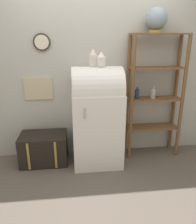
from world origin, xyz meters
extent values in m
plane|color=#60564C|center=(0.00, 0.00, 0.00)|extent=(12.00, 12.00, 0.00)
cube|color=#B7B7AD|center=(0.00, 0.58, 1.35)|extent=(7.00, 0.05, 2.70)
cylinder|color=#382D1E|center=(-0.71, 0.54, 1.67)|extent=(0.23, 0.03, 0.23)
cylinder|color=beige|center=(-0.71, 0.52, 1.67)|extent=(0.19, 0.01, 0.19)
cube|color=#C6B793|center=(-0.81, 0.54, 1.04)|extent=(0.40, 0.02, 0.31)
cube|color=white|center=(0.00, 0.25, 0.52)|extent=(0.67, 0.61, 1.04)
cylinder|color=white|center=(0.00, 0.25, 1.09)|extent=(0.66, 0.58, 0.58)
cylinder|color=#B7B7BC|center=(-0.18, -0.08, 0.85)|extent=(0.02, 0.02, 0.14)
cube|color=black|center=(-0.76, 0.30, 0.22)|extent=(0.65, 0.42, 0.43)
cube|color=#AD8942|center=(-0.94, 0.08, 0.22)|extent=(0.03, 0.01, 0.39)
cube|color=#AD8942|center=(-0.58, 0.08, 0.22)|extent=(0.03, 0.01, 0.39)
cylinder|color=brown|center=(0.49, 0.26, 0.89)|extent=(0.05, 0.05, 1.79)
cylinder|color=brown|center=(1.23, 0.26, 0.89)|extent=(0.05, 0.05, 1.79)
cylinder|color=brown|center=(0.49, 0.51, 0.89)|extent=(0.05, 0.05, 1.79)
cylinder|color=brown|center=(1.23, 0.51, 0.89)|extent=(0.05, 0.05, 1.79)
cube|color=brown|center=(0.86, 0.38, 0.44)|extent=(0.77, 0.27, 0.02)
cube|color=brown|center=(0.86, 0.38, 0.88)|extent=(0.77, 0.27, 0.02)
cube|color=brown|center=(0.86, 0.38, 1.33)|extent=(0.77, 0.27, 0.02)
cube|color=brown|center=(0.86, 0.38, 1.78)|extent=(0.77, 0.27, 0.02)
cylinder|color=#335B3D|center=(0.83, 0.39, 0.96)|extent=(0.07, 0.07, 0.13)
cylinder|color=#335B3D|center=(0.83, 0.39, 1.04)|extent=(0.03, 0.03, 0.03)
cylinder|color=#9E998E|center=(0.82, 0.36, 0.97)|extent=(0.08, 0.08, 0.15)
cylinder|color=#9E998E|center=(0.82, 0.36, 1.06)|extent=(0.03, 0.03, 0.04)
cylinder|color=#23334C|center=(0.59, 0.38, 0.96)|extent=(0.06, 0.06, 0.14)
cylinder|color=#23334C|center=(0.59, 0.38, 1.05)|extent=(0.03, 0.03, 0.03)
cylinder|color=#AD8942|center=(0.81, 0.42, 1.81)|extent=(0.17, 0.17, 0.04)
sphere|color=#7F939E|center=(0.81, 0.42, 1.97)|extent=(0.28, 0.28, 0.28)
cylinder|color=silver|center=(-0.05, 0.25, 1.45)|extent=(0.10, 0.10, 0.15)
cone|color=silver|center=(-0.05, 0.25, 1.56)|extent=(0.09, 0.09, 0.08)
cylinder|color=white|center=(0.05, 0.23, 1.44)|extent=(0.11, 0.11, 0.12)
cone|color=white|center=(0.05, 0.23, 1.53)|extent=(0.10, 0.10, 0.06)
camera|label=1|loc=(-0.31, -2.58, 1.72)|focal=35.00mm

